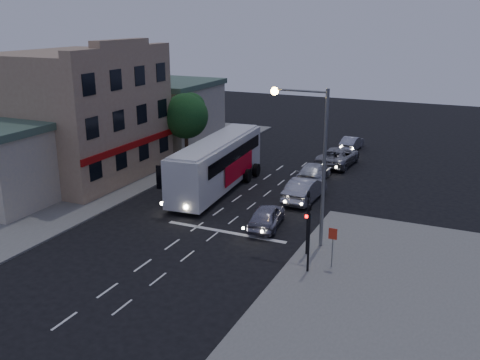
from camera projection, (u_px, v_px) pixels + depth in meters
The scene contains 17 objects.
ground at pixel (181, 238), 32.08m from camera, with size 120.00×120.00×0.00m, color black.
sidewalk_near at pixel (391, 319), 23.43m from camera, with size 12.00×24.00×0.12m, color slate.
sidewalk_far at pixel (94, 176), 44.16m from camera, with size 12.00×50.00×0.12m, color slate.
road_markings at pixel (224, 223), 34.44m from camera, with size 8.00×30.55×0.01m.
tour_bus at pixel (217, 163), 40.48m from camera, with size 3.67×13.00×3.94m.
car_suv at pixel (267, 216), 33.57m from camera, with size 1.75×4.35×1.48m, color gray.
car_sedan_a at pixel (305, 189), 38.41m from camera, with size 1.77×5.07×1.67m, color #A3A3AB.
car_sedan_b at pixel (314, 172), 43.02m from camera, with size 2.06×5.08×1.47m, color silver.
car_sedan_c at pixel (338, 156), 47.49m from camera, with size 2.69×5.83×1.62m, color gray.
car_extra at pixel (352, 143), 53.03m from camera, with size 1.43×4.10×1.35m, color #9797A6.
traffic_signal_main at pixel (308, 215), 29.03m from camera, with size 0.25×0.35×4.10m.
traffic_signal_side at pixel (309, 230), 27.03m from camera, with size 0.18×0.15×4.10m.
regulatory_sign at pixel (333, 241), 27.72m from camera, with size 0.45×0.12×2.20m.
streetlight at pixel (313, 150), 29.39m from camera, with size 3.32×0.44×9.00m.
main_building at pixel (80, 115), 43.04m from camera, with size 10.12×12.00×11.00m.
low_building_north at pixel (165, 113), 53.81m from camera, with size 9.40×9.40×6.50m.
street_tree at pixel (186, 114), 47.06m from camera, with size 4.00×4.00×6.20m.
Camera 1 is at (15.51, -25.48, 12.81)m, focal length 40.00 mm.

